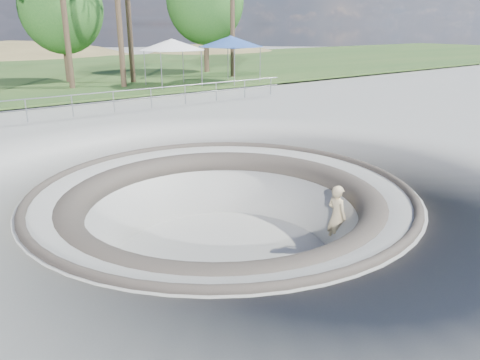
# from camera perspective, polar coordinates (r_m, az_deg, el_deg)

# --- Properties ---
(ground) EXTENTS (180.00, 180.00, 0.00)m
(ground) POSITION_cam_1_polar(r_m,az_deg,el_deg) (12.60, -2.15, -1.24)
(ground) COLOR #A1A29C
(ground) RESTS_ON ground
(skate_bowl) EXTENTS (14.00, 14.00, 4.10)m
(skate_bowl) POSITION_cam_1_polar(r_m,az_deg,el_deg) (13.33, -2.06, -8.67)
(skate_bowl) COLOR #A1A29C
(skate_bowl) RESTS_ON ground
(safety_railing) EXTENTS (25.00, 0.06, 1.03)m
(safety_railing) POSITION_cam_1_polar(r_m,az_deg,el_deg) (23.05, -19.77, 8.52)
(safety_railing) COLOR gray
(safety_railing) RESTS_ON ground
(skateboard) EXTENTS (0.81, 0.45, 0.08)m
(skateboard) POSITION_cam_1_polar(r_m,az_deg,el_deg) (13.82, 11.45, -8.04)
(skateboard) COLOR olive
(skateboard) RESTS_ON ground
(skater) EXTENTS (0.50, 0.71, 1.86)m
(skater) POSITION_cam_1_polar(r_m,az_deg,el_deg) (13.44, 11.70, -4.43)
(skater) COLOR #CBB383
(skater) RESTS_ON skateboard
(canopy_white) EXTENTS (6.05, 6.05, 3.07)m
(canopy_white) POSITION_cam_1_polar(r_m,az_deg,el_deg) (32.42, -8.30, 16.02)
(canopy_white) COLOR gray
(canopy_white) RESTS_ON ground
(canopy_blue) EXTENTS (6.12, 6.12, 3.20)m
(canopy_blue) POSITION_cam_1_polar(r_m,az_deg,el_deg) (34.31, -1.13, 16.52)
(canopy_blue) COLOR gray
(canopy_blue) RESTS_ON ground
(bushy_tree_mid) EXTENTS (5.75, 5.22, 8.29)m
(bushy_tree_mid) POSITION_cam_1_polar(r_m,az_deg,el_deg) (36.72, -20.95, 18.99)
(bushy_tree_mid) COLOR brown
(bushy_tree_mid) RESTS_ON ground
(bushy_tree_right) EXTENTS (6.68, 6.08, 9.64)m
(bushy_tree_right) POSITION_cam_1_polar(r_m,az_deg,el_deg) (42.03, -4.25, 21.02)
(bushy_tree_right) COLOR brown
(bushy_tree_right) RESTS_ON ground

